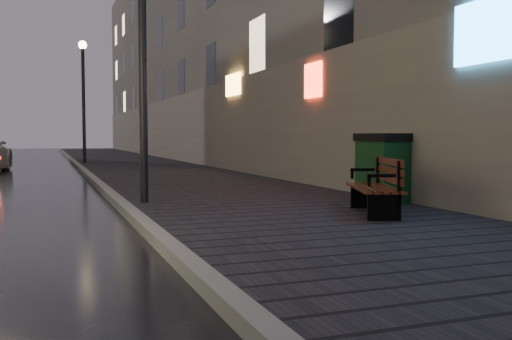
{
  "coord_description": "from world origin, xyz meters",
  "views": [
    {
      "loc": [
        0.23,
        -4.01,
        1.31
      ],
      "look_at": [
        2.9,
        3.2,
        0.85
      ],
      "focal_mm": 40.0,
      "sensor_mm": 36.0,
      "label": 1
    }
  ],
  "objects": [
    {
      "name": "lamp_far",
      "position": [
        1.85,
        22.0,
        3.49
      ],
      "size": [
        0.36,
        0.36,
        5.28
      ],
      "color": "black",
      "rests_on": "sidewalk"
    },
    {
      "name": "sidewalk",
      "position": [
        3.9,
        21.0,
        0.07
      ],
      "size": [
        4.6,
        58.0,
        0.15
      ],
      "primitive_type": "cube",
      "color": "black",
      "rests_on": "ground"
    },
    {
      "name": "trash_bin",
      "position": [
        5.8,
        4.53,
        0.76
      ],
      "size": [
        0.92,
        0.92,
        1.21
      ],
      "rotation": [
        0.0,
        0.0,
        0.18
      ],
      "color": "#0E3314",
      "rests_on": "sidewalk"
    },
    {
      "name": "bench",
      "position": [
        4.86,
        3.24,
        0.57
      ],
      "size": [
        1.1,
        1.74,
        0.84
      ],
      "rotation": [
        0.0,
        0.0,
        -0.36
      ],
      "color": "black",
      "rests_on": "sidewalk"
    },
    {
      "name": "ground",
      "position": [
        0.0,
        0.0,
        0.0
      ],
      "size": [
        120.0,
        120.0,
        0.0
      ],
      "primitive_type": "plane",
      "color": "black",
      "rests_on": "ground"
    },
    {
      "name": "curb",
      "position": [
        1.5,
        21.0,
        0.07
      ],
      "size": [
        0.2,
        58.0,
        0.15
      ],
      "primitive_type": "cube",
      "color": "slate",
      "rests_on": "ground"
    },
    {
      "name": "lamp_near",
      "position": [
        1.85,
        6.0,
        3.49
      ],
      "size": [
        0.36,
        0.36,
        5.28
      ],
      "color": "black",
      "rests_on": "sidewalk"
    },
    {
      "name": "building_near",
      "position": [
        7.1,
        25.0,
        6.5
      ],
      "size": [
        1.8,
        50.0,
        13.0
      ],
      "primitive_type": "cube",
      "color": "#605B54",
      "rests_on": "ground"
    }
  ]
}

